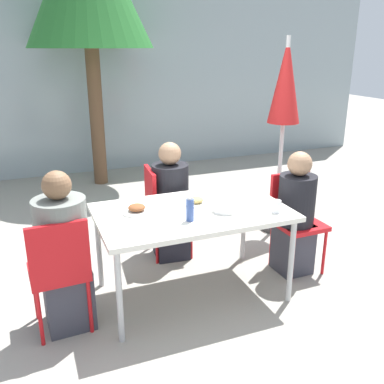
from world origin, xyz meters
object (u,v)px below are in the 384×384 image
at_px(drinking_cup, 277,206).
at_px(closed_umbrella, 285,92).
at_px(person_right, 295,217).
at_px(bottle, 190,209).
at_px(chair_left, 59,267).
at_px(chair_right, 295,213).
at_px(person_left, 64,257).
at_px(salad_bowl, 225,207).
at_px(person_far, 171,205).
at_px(chair_far, 161,205).

bearing_deg(drinking_cup, closed_umbrella, 56.24).
xyz_separation_m(person_right, drinking_cup, (-0.41, -0.31, 0.26)).
height_order(person_right, bottle, person_right).
relative_size(chair_left, chair_right, 1.00).
height_order(person_left, chair_right, person_left).
height_order(person_left, salad_bowl, person_left).
distance_m(person_left, bottle, 0.96).
height_order(chair_left, closed_umbrella, closed_umbrella).
bearing_deg(person_left, person_right, -0.97).
relative_size(person_left, bottle, 6.40).
relative_size(chair_right, bottle, 4.78).
height_order(chair_right, closed_umbrella, closed_umbrella).
height_order(person_right, person_far, person_far).
xyz_separation_m(chair_far, drinking_cup, (0.61, -1.06, 0.27)).
xyz_separation_m(chair_right, closed_umbrella, (0.34, 0.79, 1.00)).
distance_m(person_right, drinking_cup, 0.58).
distance_m(person_far, bottle, 0.96).
height_order(chair_right, drinking_cup, chair_right).
relative_size(chair_far, drinking_cup, 8.94).
bearing_deg(bottle, salad_bowl, 13.36).
bearing_deg(person_left, person_far, 32.58).
height_order(person_left, closed_umbrella, closed_umbrella).
height_order(person_left, person_right, person_left).
bearing_deg(closed_umbrella, person_left, -158.28).
height_order(chair_far, drinking_cup, chair_far).
bearing_deg(chair_right, closed_umbrella, -114.03).
distance_m(chair_left, drinking_cup, 1.67).
height_order(chair_right, salad_bowl, chair_right).
bearing_deg(person_left, closed_umbrella, 18.62).
xyz_separation_m(chair_left, closed_umbrella, (2.43, 1.03, 1.00)).
relative_size(person_right, bottle, 6.06).
height_order(person_far, salad_bowl, person_far).
relative_size(person_far, bottle, 6.15).
bearing_deg(drinking_cup, salad_bowl, 154.55).
xyz_separation_m(bottle, salad_bowl, (0.32, 0.08, -0.06)).
bearing_deg(drinking_cup, person_far, 117.98).
bearing_deg(bottle, drinking_cup, -7.92).
distance_m(chair_left, person_right, 2.05).
relative_size(chair_left, salad_bowl, 4.52).
distance_m(chair_right, bottle, 1.22).
distance_m(chair_far, person_far, 0.09).
bearing_deg(person_right, bottle, 10.02).
relative_size(chair_far, person_far, 0.78).
height_order(chair_far, salad_bowl, chair_far).
distance_m(person_right, bottle, 1.16).
relative_size(person_left, drinking_cup, 11.97).
distance_m(person_left, salad_bowl, 1.25).
relative_size(chair_far, salad_bowl, 4.52).
bearing_deg(person_right, person_left, 0.98).
bearing_deg(chair_left, salad_bowl, -2.32).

